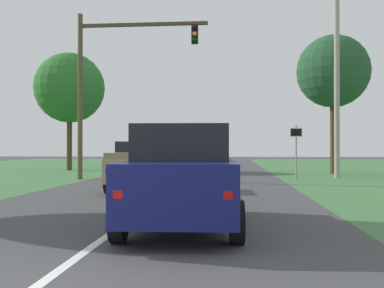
{
  "coord_description": "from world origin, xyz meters",
  "views": [
    {
      "loc": [
        2.21,
        -4.39,
        1.6
      ],
      "look_at": [
        0.45,
        15.97,
        1.75
      ],
      "focal_mm": 41.33,
      "sensor_mm": 36.0,
      "label": 1
    }
  ],
  "objects_px": {
    "utility_pole_right": "(337,81)",
    "traffic_light": "(111,72)",
    "oak_tree_right": "(333,72)",
    "extra_tree_1": "(70,88)",
    "keep_moving_sign": "(296,145)",
    "pickup_truck_lead": "(145,165)",
    "red_suv_near": "(183,175)"
  },
  "relations": [
    {
      "from": "pickup_truck_lead",
      "to": "traffic_light",
      "type": "bearing_deg",
      "value": 118.56
    },
    {
      "from": "red_suv_near",
      "to": "keep_moving_sign",
      "type": "relative_size",
      "value": 1.79
    },
    {
      "from": "traffic_light",
      "to": "oak_tree_right",
      "type": "xyz_separation_m",
      "value": [
        12.11,
        5.78,
        0.82
      ]
    },
    {
      "from": "keep_moving_sign",
      "to": "red_suv_near",
      "type": "bearing_deg",
      "value": -107.53
    },
    {
      "from": "traffic_light",
      "to": "utility_pole_right",
      "type": "relative_size",
      "value": 0.82
    },
    {
      "from": "keep_moving_sign",
      "to": "oak_tree_right",
      "type": "height_order",
      "value": "oak_tree_right"
    },
    {
      "from": "red_suv_near",
      "to": "utility_pole_right",
      "type": "height_order",
      "value": "utility_pole_right"
    },
    {
      "from": "pickup_truck_lead",
      "to": "traffic_light",
      "type": "relative_size",
      "value": 0.68
    },
    {
      "from": "utility_pole_right",
      "to": "oak_tree_right",
      "type": "bearing_deg",
      "value": 80.07
    },
    {
      "from": "pickup_truck_lead",
      "to": "extra_tree_1",
      "type": "height_order",
      "value": "extra_tree_1"
    },
    {
      "from": "traffic_light",
      "to": "oak_tree_right",
      "type": "bearing_deg",
      "value": 25.52
    },
    {
      "from": "pickup_truck_lead",
      "to": "traffic_light",
      "type": "height_order",
      "value": "traffic_light"
    },
    {
      "from": "pickup_truck_lead",
      "to": "oak_tree_right",
      "type": "distance_m",
      "value": 15.19
    },
    {
      "from": "keep_moving_sign",
      "to": "utility_pole_right",
      "type": "relative_size",
      "value": 0.26
    },
    {
      "from": "traffic_light",
      "to": "oak_tree_right",
      "type": "relative_size",
      "value": 0.99
    },
    {
      "from": "utility_pole_right",
      "to": "traffic_light",
      "type": "bearing_deg",
      "value": -169.67
    },
    {
      "from": "traffic_light",
      "to": "extra_tree_1",
      "type": "xyz_separation_m",
      "value": [
        -5.25,
        8.44,
        0.38
      ]
    },
    {
      "from": "utility_pole_right",
      "to": "keep_moving_sign",
      "type": "bearing_deg",
      "value": -146.01
    },
    {
      "from": "traffic_light",
      "to": "extra_tree_1",
      "type": "bearing_deg",
      "value": 121.89
    },
    {
      "from": "keep_moving_sign",
      "to": "oak_tree_right",
      "type": "xyz_separation_m",
      "value": [
        2.97,
        5.26,
        4.46
      ]
    },
    {
      "from": "traffic_light",
      "to": "extra_tree_1",
      "type": "relative_size",
      "value": 1.01
    },
    {
      "from": "traffic_light",
      "to": "oak_tree_right",
      "type": "height_order",
      "value": "oak_tree_right"
    },
    {
      "from": "red_suv_near",
      "to": "utility_pole_right",
      "type": "xyz_separation_m",
      "value": [
        6.49,
        14.74,
        4.01
      ]
    },
    {
      "from": "traffic_light",
      "to": "keep_moving_sign",
      "type": "bearing_deg",
      "value": 3.26
    },
    {
      "from": "red_suv_near",
      "to": "keep_moving_sign",
      "type": "xyz_separation_m",
      "value": [
        4.16,
        13.17,
        0.66
      ]
    },
    {
      "from": "oak_tree_right",
      "to": "extra_tree_1",
      "type": "bearing_deg",
      "value": 171.29
    },
    {
      "from": "red_suv_near",
      "to": "keep_moving_sign",
      "type": "height_order",
      "value": "keep_moving_sign"
    },
    {
      "from": "extra_tree_1",
      "to": "traffic_light",
      "type": "bearing_deg",
      "value": -58.11
    },
    {
      "from": "red_suv_near",
      "to": "pickup_truck_lead",
      "type": "bearing_deg",
      "value": 106.54
    },
    {
      "from": "utility_pole_right",
      "to": "extra_tree_1",
      "type": "bearing_deg",
      "value": 159.19
    },
    {
      "from": "keep_moving_sign",
      "to": "extra_tree_1",
      "type": "distance_m",
      "value": 16.91
    },
    {
      "from": "oak_tree_right",
      "to": "red_suv_near",
      "type": "bearing_deg",
      "value": -111.15
    }
  ]
}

